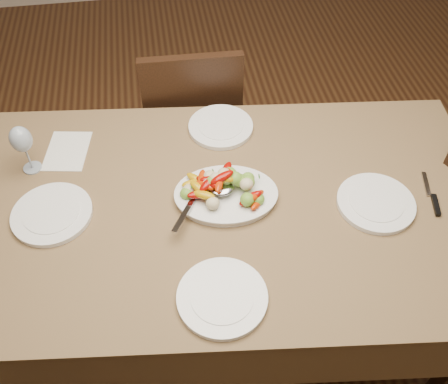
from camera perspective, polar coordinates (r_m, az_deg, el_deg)
floor at (r=2.32m, az=3.26°, el=-14.21°), size 6.00×6.00×0.00m
dining_table at (r=2.00m, az=-0.00°, el=-8.30°), size 1.94×1.23×0.76m
chair_far at (r=2.45m, az=-3.68°, el=8.38°), size 0.43×0.43×0.95m
serving_platter at (r=1.70m, az=0.23°, el=-0.47°), size 0.37×0.29×0.02m
roasted_vegetables at (r=1.66m, az=0.24°, el=0.81°), size 0.30×0.22×0.09m
serving_spoon at (r=1.65m, az=-1.95°, el=-0.70°), size 0.27×0.19×0.03m
plate_left at (r=1.75m, az=-19.05°, el=-2.39°), size 0.27×0.27×0.02m
plate_right at (r=1.76m, az=16.95°, el=-1.22°), size 0.26×0.26×0.02m
plate_far at (r=1.96m, az=-0.38°, el=7.45°), size 0.25×0.25×0.02m
plate_near at (r=1.48m, az=-0.21°, el=-11.96°), size 0.27×0.27×0.02m
wine_glass at (r=1.87m, az=-21.85°, el=4.69°), size 0.08×0.08×0.20m
menu_card at (r=1.96m, az=-17.47°, el=4.51°), size 0.18×0.23×0.00m
table_knife at (r=1.86m, az=22.59°, el=-0.39°), size 0.06×0.20×0.01m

